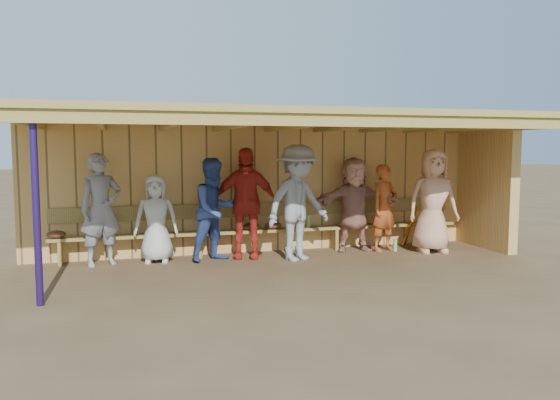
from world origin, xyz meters
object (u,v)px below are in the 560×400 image
object	(u,v)px
player_a	(101,210)
player_f	(354,204)
player_b	(156,219)
player_g	(385,208)
player_c	(215,210)
player_h	(433,201)
bench	(268,224)
player_e	(298,203)
player_d	(245,203)

from	to	relation	value
player_a	player_f	distance (m)	4.51
player_b	player_g	xyz separation A→B (m)	(4.18, -0.16, 0.07)
player_a	player_c	size ratio (longest dim) A/B	1.05
player_h	bench	size ratio (longest dim) A/B	0.25
player_e	player_h	world-z (taller)	player_e
player_e	player_g	world-z (taller)	player_e
player_g	player_c	bearing A→B (deg)	159.95
player_b	player_e	world-z (taller)	player_e
player_e	bench	world-z (taller)	player_e
player_h	bench	xyz separation A→B (m)	(-2.93, 0.83, -0.43)
player_f	player_g	distance (m)	0.58
player_d	bench	distance (m)	0.77
player_d	player_c	bearing A→B (deg)	-155.05
player_d	player_e	size ratio (longest dim) A/B	0.98
player_a	player_c	distance (m)	1.87
player_h	bench	distance (m)	3.08
player_a	player_c	xyz separation A→B (m)	(1.86, -0.14, -0.04)
player_f	player_d	bearing A→B (deg)	-170.40
player_d	player_f	bearing A→B (deg)	16.12
player_d	bench	bearing A→B (deg)	49.36
player_g	player_f	bearing A→B (deg)	144.90
player_b	player_c	bearing A→B (deg)	-0.17
player_e	player_h	distance (m)	2.63
player_e	player_b	bearing A→B (deg)	145.30
player_d	player_h	xyz separation A→B (m)	(3.45, -0.48, -0.02)
player_b	player_d	bearing A→B (deg)	6.30
player_h	player_c	bearing A→B (deg)	-175.60
player_f	player_g	bearing A→B (deg)	-6.80
player_d	bench	xyz separation A→B (m)	(0.52, 0.35, -0.45)
player_e	player_f	size ratio (longest dim) A/B	1.13
player_a	player_e	bearing A→B (deg)	-27.76
player_f	bench	size ratio (longest dim) A/B	0.23
player_a	player_h	world-z (taller)	player_h
player_a	player_h	size ratio (longest dim) A/B	0.97
player_f	player_h	xyz separation A→B (m)	(1.35, -0.52, 0.07)
player_b	player_f	bearing A→B (deg)	7.85
player_g	player_h	size ratio (longest dim) A/B	0.85
player_b	player_h	bearing A→B (deg)	1.98
player_b	player_c	size ratio (longest dim) A/B	0.85
player_b	player_g	distance (m)	4.18
player_c	player_h	world-z (taller)	player_h
player_e	player_h	bearing A→B (deg)	-22.63
player_b	player_f	xyz separation A→B (m)	(3.63, -0.01, 0.14)
player_a	player_d	size ratio (longest dim) A/B	0.96
player_g	bench	distance (m)	2.20
bench	player_b	bearing A→B (deg)	-171.52
player_a	player_c	bearing A→B (deg)	-23.06
player_b	player_e	xyz separation A→B (m)	(2.35, -0.51, 0.25)
bench	player_a	bearing A→B (deg)	-174.05
player_b	player_d	distance (m)	1.55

